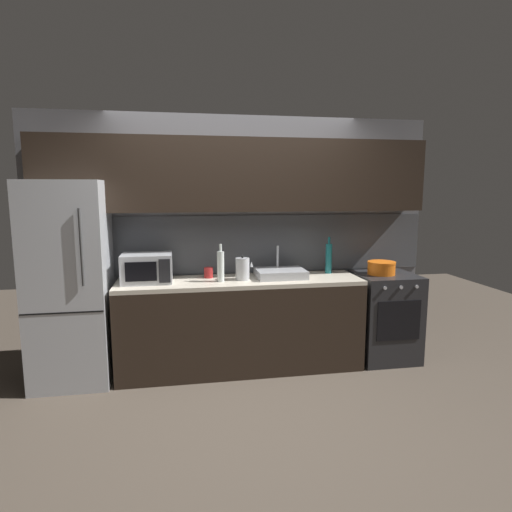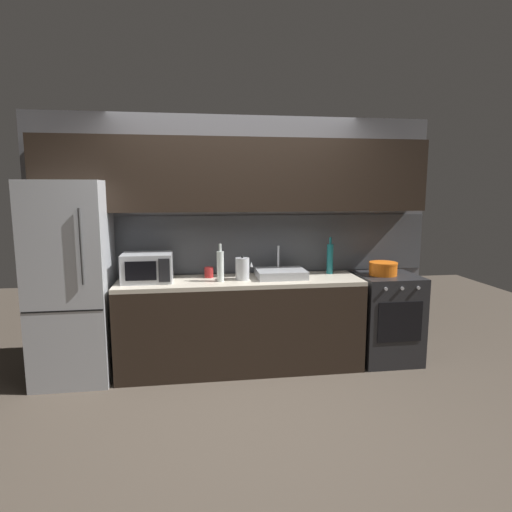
{
  "view_description": "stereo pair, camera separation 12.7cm",
  "coord_description": "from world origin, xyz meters",
  "px_view_note": "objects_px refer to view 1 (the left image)",
  "views": [
    {
      "loc": [
        -0.56,
        -3.16,
        1.76
      ],
      "look_at": [
        0.15,
        0.9,
        1.13
      ],
      "focal_mm": 30.23,
      "sensor_mm": 36.0,
      "label": 1
    },
    {
      "loc": [
        -0.44,
        -3.18,
        1.76
      ],
      "look_at": [
        0.15,
        0.9,
        1.13
      ],
      "focal_mm": 30.23,
      "sensor_mm": 36.0,
      "label": 2
    }
  ],
  "objects_px": {
    "microwave": "(147,268)",
    "wine_bottle_teal": "(329,258)",
    "oven_range": "(384,316)",
    "mug_red": "(209,273)",
    "cooking_pot": "(381,268)",
    "wine_bottle_clear": "(221,266)",
    "kettle": "(243,269)",
    "refrigerator": "(70,283)"
  },
  "relations": [
    {
      "from": "microwave",
      "to": "wine_bottle_teal",
      "type": "relative_size",
      "value": 1.21
    },
    {
      "from": "oven_range",
      "to": "mug_red",
      "type": "relative_size",
      "value": 8.83
    },
    {
      "from": "wine_bottle_teal",
      "to": "oven_range",
      "type": "bearing_deg",
      "value": -15.35
    },
    {
      "from": "cooking_pot",
      "to": "wine_bottle_clear",
      "type": "bearing_deg",
      "value": -177.69
    },
    {
      "from": "kettle",
      "to": "microwave",
      "type": "bearing_deg",
      "value": 177.47
    },
    {
      "from": "mug_red",
      "to": "wine_bottle_clear",
      "type": "bearing_deg",
      "value": -63.4
    },
    {
      "from": "microwave",
      "to": "cooking_pot",
      "type": "height_order",
      "value": "microwave"
    },
    {
      "from": "microwave",
      "to": "cooking_pot",
      "type": "relative_size",
      "value": 1.63
    },
    {
      "from": "oven_range",
      "to": "microwave",
      "type": "relative_size",
      "value": 1.96
    },
    {
      "from": "refrigerator",
      "to": "wine_bottle_teal",
      "type": "bearing_deg",
      "value": 3.55
    },
    {
      "from": "refrigerator",
      "to": "cooking_pot",
      "type": "xyz_separation_m",
      "value": [
        3.02,
        0.0,
        0.05
      ]
    },
    {
      "from": "oven_range",
      "to": "wine_bottle_clear",
      "type": "height_order",
      "value": "wine_bottle_clear"
    },
    {
      "from": "mug_red",
      "to": "cooking_pot",
      "type": "distance_m",
      "value": 1.76
    },
    {
      "from": "wine_bottle_clear",
      "to": "cooking_pot",
      "type": "distance_m",
      "value": 1.66
    },
    {
      "from": "mug_red",
      "to": "cooking_pot",
      "type": "height_order",
      "value": "cooking_pot"
    },
    {
      "from": "refrigerator",
      "to": "kettle",
      "type": "bearing_deg",
      "value": -0.77
    },
    {
      "from": "kettle",
      "to": "wine_bottle_teal",
      "type": "relative_size",
      "value": 0.62
    },
    {
      "from": "wine_bottle_clear",
      "to": "mug_red",
      "type": "bearing_deg",
      "value": 116.6
    },
    {
      "from": "refrigerator",
      "to": "microwave",
      "type": "relative_size",
      "value": 4.0
    },
    {
      "from": "refrigerator",
      "to": "oven_range",
      "type": "relative_size",
      "value": 2.05
    },
    {
      "from": "wine_bottle_teal",
      "to": "microwave",
      "type": "bearing_deg",
      "value": -175.71
    },
    {
      "from": "oven_range",
      "to": "mug_red",
      "type": "bearing_deg",
      "value": 175.67
    },
    {
      "from": "wine_bottle_clear",
      "to": "cooking_pot",
      "type": "relative_size",
      "value": 1.27
    },
    {
      "from": "microwave",
      "to": "mug_red",
      "type": "bearing_deg",
      "value": 11.5
    },
    {
      "from": "mug_red",
      "to": "refrigerator",
      "type": "bearing_deg",
      "value": -173.83
    },
    {
      "from": "refrigerator",
      "to": "wine_bottle_clear",
      "type": "relative_size",
      "value": 5.15
    },
    {
      "from": "kettle",
      "to": "wine_bottle_teal",
      "type": "xyz_separation_m",
      "value": [
        0.93,
        0.18,
        0.05
      ]
    },
    {
      "from": "microwave",
      "to": "kettle",
      "type": "xyz_separation_m",
      "value": [
        0.9,
        -0.04,
        -0.03
      ]
    },
    {
      "from": "oven_range",
      "to": "cooking_pot",
      "type": "height_order",
      "value": "cooking_pot"
    },
    {
      "from": "wine_bottle_teal",
      "to": "cooking_pot",
      "type": "distance_m",
      "value": 0.54
    },
    {
      "from": "refrigerator",
      "to": "wine_bottle_teal",
      "type": "xyz_separation_m",
      "value": [
        2.51,
        0.16,
        0.14
      ]
    },
    {
      "from": "microwave",
      "to": "refrigerator",
      "type": "bearing_deg",
      "value": -178.45
    },
    {
      "from": "oven_range",
      "to": "cooking_pot",
      "type": "xyz_separation_m",
      "value": [
        -0.06,
        0.0,
        0.52
      ]
    },
    {
      "from": "oven_range",
      "to": "kettle",
      "type": "height_order",
      "value": "kettle"
    },
    {
      "from": "cooking_pot",
      "to": "mug_red",
      "type": "bearing_deg",
      "value": 175.58
    },
    {
      "from": "microwave",
      "to": "kettle",
      "type": "relative_size",
      "value": 1.95
    },
    {
      "from": "wine_bottle_teal",
      "to": "mug_red",
      "type": "distance_m",
      "value": 1.25
    },
    {
      "from": "wine_bottle_teal",
      "to": "mug_red",
      "type": "relative_size",
      "value": 3.72
    },
    {
      "from": "refrigerator",
      "to": "wine_bottle_teal",
      "type": "height_order",
      "value": "refrigerator"
    },
    {
      "from": "refrigerator",
      "to": "microwave",
      "type": "bearing_deg",
      "value": 1.55
    },
    {
      "from": "wine_bottle_clear",
      "to": "mug_red",
      "type": "xyz_separation_m",
      "value": [
        -0.1,
        0.2,
        -0.1
      ]
    },
    {
      "from": "wine_bottle_teal",
      "to": "mug_red",
      "type": "height_order",
      "value": "wine_bottle_teal"
    }
  ]
}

